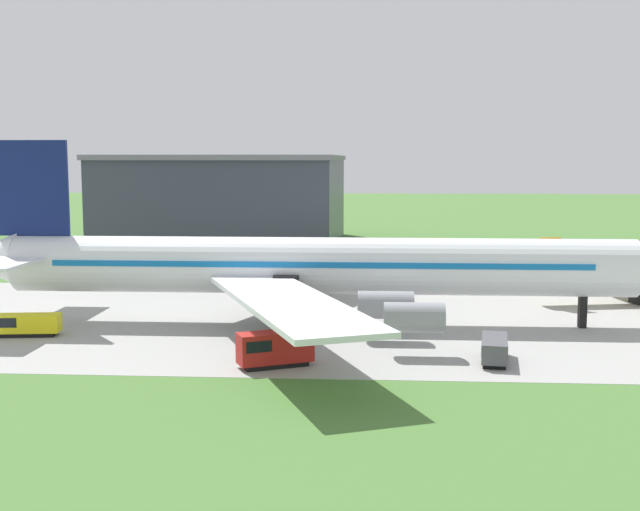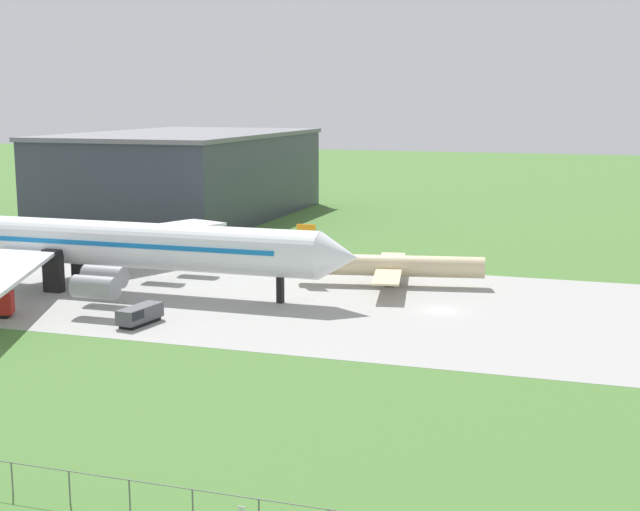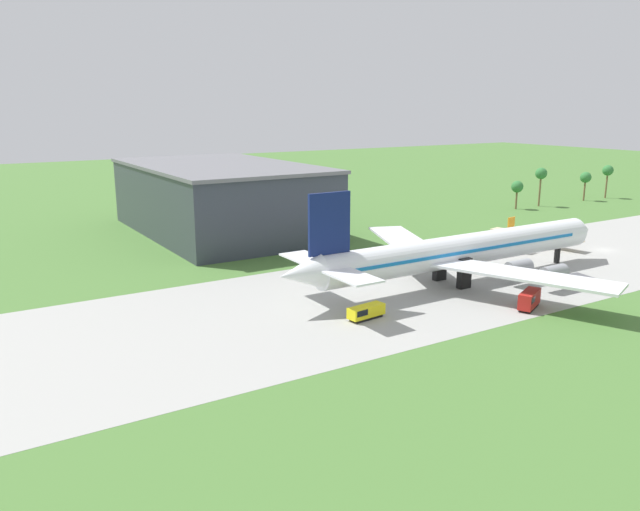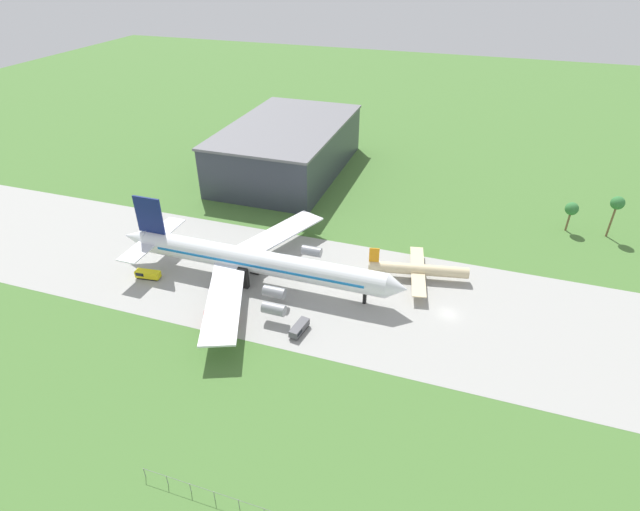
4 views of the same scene
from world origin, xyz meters
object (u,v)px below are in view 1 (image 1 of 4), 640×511
at_px(regional_aircraft, 639,282).
at_px(catering_van, 24,324).
at_px(fuel_truck, 494,350).
at_px(jet_airliner, 307,266).
at_px(terminal_building, 239,202).
at_px(baggage_tug, 273,348).

distance_m(regional_aircraft, catering_van, 65.80).
height_order(regional_aircraft, fuel_truck, regional_aircraft).
height_order(jet_airliner, catering_van, jet_airliner).
bearing_deg(jet_airliner, terminal_building, 105.00).
bearing_deg(catering_van, baggage_tug, -21.45).
bearing_deg(fuel_truck, terminal_building, 112.98).
distance_m(jet_airliner, regional_aircraft, 39.21).
xyz_separation_m(fuel_truck, catering_van, (-42.12, 7.14, 0.03)).
distance_m(catering_van, terminal_building, 73.76).
relative_size(fuel_truck, catering_van, 0.96).
bearing_deg(terminal_building, baggage_tug, -78.84).
bearing_deg(baggage_tug, regional_aircraft, 38.58).
bearing_deg(catering_van, fuel_truck, -9.62).
relative_size(fuel_truck, terminal_building, 0.10).
relative_size(regional_aircraft, catering_van, 3.85).
height_order(fuel_truck, terminal_building, terminal_building).
height_order(baggage_tug, terminal_building, terminal_building).
bearing_deg(catering_van, regional_aircraft, 18.33).
distance_m(jet_airliner, terminal_building, 68.17).
bearing_deg(fuel_truck, jet_airliner, 138.82).
xyz_separation_m(jet_airliner, regional_aircraft, (36.65, 13.55, -3.30)).
relative_size(baggage_tug, catering_van, 1.00).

